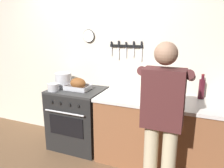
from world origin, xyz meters
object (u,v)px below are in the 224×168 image
object	(u,v)px
cutting_board	(163,100)
person_cook	(162,116)
bottle_wine_red	(202,89)
roasting_pan	(78,84)
stock_pot	(63,80)
bottle_soy_sauce	(174,90)
bottle_dish_soap	(166,88)
stove	(78,118)
saucepan	(53,87)

from	to	relation	value
cutting_board	person_cook	bearing A→B (deg)	-80.92
bottle_wine_red	cutting_board	bearing A→B (deg)	-147.37
roasting_pan	bottle_wine_red	world-z (taller)	bottle_wine_red
cutting_board	bottle_wine_red	size ratio (longest dim) A/B	1.14
person_cook	roasting_pan	size ratio (longest dim) A/B	4.72
person_cook	bottle_wine_red	distance (m)	0.94
stock_pot	bottle_soy_sauce	size ratio (longest dim) A/B	1.21
bottle_wine_red	person_cook	bearing A→B (deg)	-110.60
bottle_soy_sauce	bottle_dish_soap	xyz separation A→B (m)	(-0.10, -0.02, 0.02)
person_cook	bottle_wine_red	xyz separation A→B (m)	(0.33, 0.88, 0.08)
roasting_pan	stock_pot	world-z (taller)	stock_pot
stove	cutting_board	bearing A→B (deg)	-2.29
stock_pot	bottle_soy_sauce	distance (m)	1.62
saucepan	bottle_soy_sauce	distance (m)	1.65
stove	stock_pot	distance (m)	0.62
saucepan	bottle_dish_soap	world-z (taller)	bottle_dish_soap
person_cook	bottle_wine_red	bearing A→B (deg)	-29.83
roasting_pan	cutting_board	xyz separation A→B (m)	(1.22, -0.04, -0.07)
person_cook	roasting_pan	world-z (taller)	person_cook
bottle_soy_sauce	bottle_wine_red	bearing A→B (deg)	4.64
stove	person_cook	distance (m)	1.58
stock_pot	bottle_wine_red	world-z (taller)	bottle_wine_red
person_cook	bottle_dish_soap	bearing A→B (deg)	-2.07
saucepan	bottle_soy_sauce	bearing A→B (deg)	13.45
cutting_board	bottle_soy_sauce	bearing A→B (deg)	68.68
cutting_board	bottle_wine_red	world-z (taller)	bottle_wine_red
stove	bottle_wine_red	distance (m)	1.79
stock_pot	bottle_wine_red	size ratio (longest dim) A/B	0.79
saucepan	bottle_wine_red	world-z (taller)	bottle_wine_red
stove	cutting_board	world-z (taller)	cutting_board
stove	bottle_dish_soap	world-z (taller)	bottle_dish_soap
saucepan	bottle_wine_red	xyz separation A→B (m)	(1.94, 0.41, 0.08)
stove	roasting_pan	bearing A→B (deg)	-13.59
roasting_pan	saucepan	distance (m)	0.35
stove	person_cook	bearing A→B (deg)	-25.91
bottle_wine_red	bottle_dish_soap	world-z (taller)	bottle_wine_red
stock_pot	saucepan	size ratio (longest dim) A/B	1.52
roasting_pan	saucepan	xyz separation A→B (m)	(-0.29, -0.18, -0.03)
bottle_soy_sauce	bottle_wine_red	xyz separation A→B (m)	(0.33, 0.03, 0.05)
saucepan	cutting_board	size ratio (longest dim) A/B	0.45
bottle_soy_sauce	bottle_wine_red	distance (m)	0.33
stove	roasting_pan	size ratio (longest dim) A/B	2.56
person_cook	roasting_pan	xyz separation A→B (m)	(-1.32, 0.65, 0.02)
person_cook	bottle_soy_sauce	world-z (taller)	person_cook
roasting_pan	bottle_soy_sauce	world-z (taller)	bottle_soy_sauce
person_cook	stock_pot	size ratio (longest dim) A/B	6.69
saucepan	bottle_dish_soap	size ratio (longest dim) A/B	0.68
roasting_pan	saucepan	bearing A→B (deg)	-148.36
roasting_pan	bottle_dish_soap	xyz separation A→B (m)	(1.21, 0.19, 0.02)
cutting_board	bottle_wine_red	distance (m)	0.52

